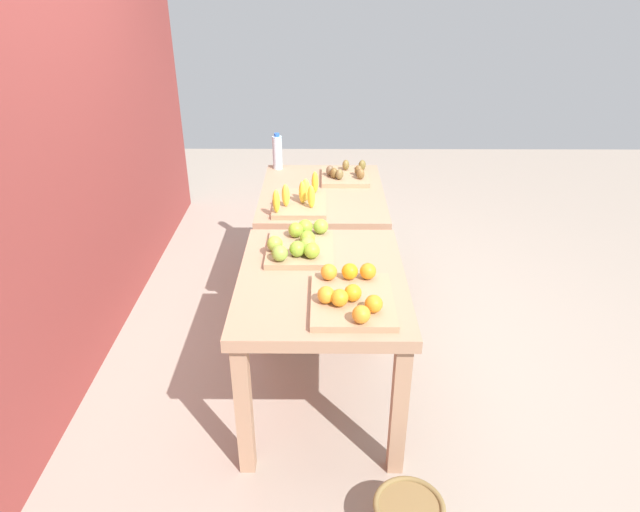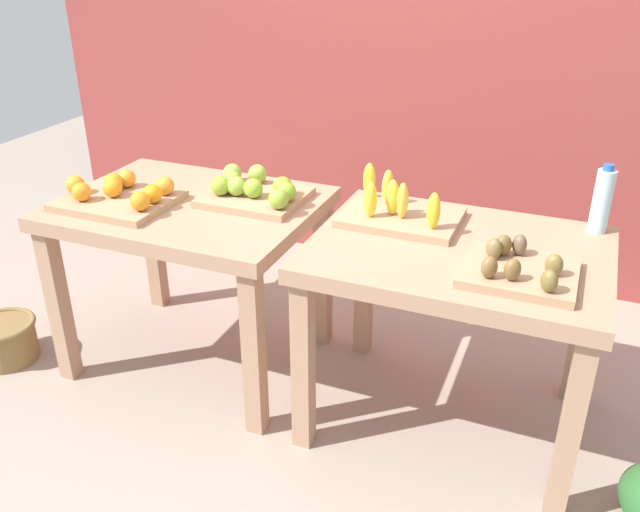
# 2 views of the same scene
# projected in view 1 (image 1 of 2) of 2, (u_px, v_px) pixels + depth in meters

# --- Properties ---
(ground_plane) EXTENTS (8.00, 8.00, 0.00)m
(ground_plane) POSITION_uv_depth(u_px,v_px,m) (322.00, 337.00, 3.51)
(ground_plane) COLOR gray
(back_wall) EXTENTS (4.40, 0.12, 3.00)m
(back_wall) POSITION_uv_depth(u_px,v_px,m) (55.00, 94.00, 2.82)
(back_wall) COLOR brown
(back_wall) RESTS_ON ground_plane
(display_table_left) EXTENTS (1.04, 0.80, 0.77)m
(display_table_left) POSITION_uv_depth(u_px,v_px,m) (322.00, 296.00, 2.71)
(display_table_left) COLOR tan
(display_table_left) RESTS_ON ground_plane
(display_table_right) EXTENTS (1.04, 0.80, 0.77)m
(display_table_right) POSITION_uv_depth(u_px,v_px,m) (322.00, 207.00, 3.70)
(display_table_right) COLOR tan
(display_table_right) RESTS_ON ground_plane
(orange_bin) EXTENTS (0.45, 0.36, 0.11)m
(orange_bin) POSITION_uv_depth(u_px,v_px,m) (351.00, 296.00, 2.43)
(orange_bin) COLOR tan
(orange_bin) RESTS_ON display_table_left
(apple_bin) EXTENTS (0.42, 0.35, 0.11)m
(apple_bin) POSITION_uv_depth(u_px,v_px,m) (300.00, 244.00, 2.86)
(apple_bin) COLOR tan
(apple_bin) RESTS_ON display_table_left
(banana_crate) EXTENTS (0.44, 0.32, 0.17)m
(banana_crate) POSITION_uv_depth(u_px,v_px,m) (300.00, 200.00, 3.40)
(banana_crate) COLOR tan
(banana_crate) RESTS_ON display_table_right
(kiwi_bin) EXTENTS (0.36, 0.32, 0.10)m
(kiwi_bin) POSITION_uv_depth(u_px,v_px,m) (346.00, 175.00, 3.83)
(kiwi_bin) COLOR tan
(kiwi_bin) RESTS_ON display_table_right
(water_bottle) EXTENTS (0.07, 0.07, 0.26)m
(water_bottle) POSITION_uv_depth(u_px,v_px,m) (277.00, 152.00, 3.99)
(water_bottle) COLOR silver
(water_bottle) RESTS_ON display_table_right
(watermelon_pile) EXTENTS (0.64, 0.43, 0.25)m
(watermelon_pile) POSITION_uv_depth(u_px,v_px,m) (352.00, 221.00, 4.79)
(watermelon_pile) COLOR #326334
(watermelon_pile) RESTS_ON ground_plane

